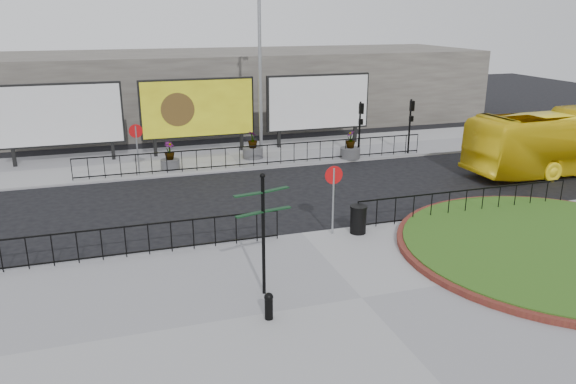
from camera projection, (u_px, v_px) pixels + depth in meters
name	position (u px, v px, depth m)	size (l,w,h in m)	color
ground	(302.00, 236.00, 19.90)	(90.00, 90.00, 0.00)	black
pavement_near	(362.00, 300.00, 15.34)	(30.00, 10.00, 0.12)	gray
pavement_far	(230.00, 156.00, 30.76)	(44.00, 6.00, 0.12)	gray
brick_edge	(558.00, 247.00, 18.39)	(10.40, 10.40, 0.18)	maroon
grass_lawn	(558.00, 247.00, 18.38)	(10.00, 10.00, 0.22)	#2B5115
railing_near_left	(125.00, 242.00, 17.67)	(10.00, 0.10, 1.10)	black
railing_near_right	(466.00, 203.00, 21.31)	(9.00, 0.10, 1.10)	black
railing_far	(260.00, 155.00, 28.42)	(18.00, 0.10, 1.10)	black
speed_sign_far	(136.00, 138.00, 26.39)	(0.64, 0.07, 2.47)	gray
speed_sign_near	(333.00, 185.00, 19.25)	(0.64, 0.07, 2.47)	gray
billboard_left	(60.00, 115.00, 28.40)	(6.20, 0.31, 4.10)	black
billboard_mid	(198.00, 109.00, 30.44)	(6.20, 0.31, 4.10)	black
billboard_right	(318.00, 103.00, 32.47)	(6.20, 0.31, 4.10)	black
lamp_post	(260.00, 68.00, 28.85)	(0.74, 0.18, 9.23)	gray
signal_pole_a	(360.00, 121.00, 29.62)	(0.22, 0.26, 3.00)	black
signal_pole_b	(411.00, 118.00, 30.49)	(0.22, 0.26, 3.00)	black
building_backdrop	(199.00, 89.00, 39.09)	(40.00, 10.00, 5.00)	slate
fingerpost_sign	(263.00, 223.00, 14.94)	(1.62, 0.61, 3.47)	black
bollard	(269.00, 305.00, 14.15)	(0.24, 0.24, 0.73)	black
litter_bin	(358.00, 219.00, 19.71)	(0.61, 0.61, 1.00)	black
bus	(572.00, 141.00, 27.56)	(2.62, 11.18, 3.11)	yellow
planter_a	(170.00, 160.00, 27.87)	(0.93, 0.93, 1.37)	#4C4C4F
planter_b	(253.00, 149.00, 30.00)	(1.08, 1.08, 1.46)	#4C4C4F
planter_c	(350.00, 149.00, 29.99)	(1.07, 1.07, 1.48)	#4C4C4F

